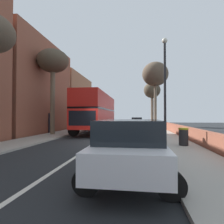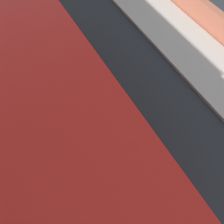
% 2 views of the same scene
% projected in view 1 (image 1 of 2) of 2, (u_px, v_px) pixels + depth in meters
% --- Properties ---
extents(ground_plane, '(84.00, 84.00, 0.00)m').
position_uv_depth(ground_plane, '(99.00, 142.00, 13.29)').
color(ground_plane, black).
extents(road_centre_line, '(0.16, 54.00, 0.01)m').
position_uv_depth(road_centre_line, '(99.00, 142.00, 13.29)').
color(road_centre_line, silver).
rests_on(road_centre_line, ground).
extents(sidewalk_left, '(2.60, 60.00, 0.12)m').
position_uv_depth(sidewalk_left, '(34.00, 140.00, 13.96)').
color(sidewalk_left, '#9E998E').
rests_on(sidewalk_left, ground).
extents(sidewalk_right, '(2.60, 60.00, 0.12)m').
position_uv_depth(sidewalk_right, '(171.00, 142.00, 12.62)').
color(sidewalk_right, '#9E998E').
rests_on(sidewalk_right, ground).
extents(boundary_wall_right, '(0.36, 54.00, 0.98)m').
position_uv_depth(boundary_wall_right, '(195.00, 136.00, 12.42)').
color(boundary_wall_right, brown).
rests_on(boundary_wall_right, ground).
extents(double_decker_bus, '(3.65, 11.18, 4.06)m').
position_uv_depth(double_decker_bus, '(97.00, 111.00, 20.43)').
color(double_decker_bus, red).
rests_on(double_decker_bus, ground).
extents(parked_car_red_right_0, '(2.49, 4.16, 1.58)m').
position_uv_depth(parked_car_red_right_0, '(137.00, 121.00, 31.60)').
color(parked_car_red_right_0, '#AD1919').
rests_on(parked_car_red_right_0, ground).
extents(parked_car_white_right_2, '(2.50, 4.32, 1.69)m').
position_uv_depth(parked_car_white_right_2, '(130.00, 146.00, 5.43)').
color(parked_car_white_right_2, silver).
rests_on(parked_car_white_right_2, ground).
extents(street_tree_right_1, '(2.96, 2.96, 7.77)m').
position_uv_depth(street_tree_right_1, '(152.00, 91.00, 34.16)').
color(street_tree_right_1, '#7A6B56').
rests_on(street_tree_right_1, sidewalk_right).
extents(street_tree_left_2, '(2.91, 2.91, 7.93)m').
position_uv_depth(street_tree_left_2, '(53.00, 63.00, 17.72)').
color(street_tree_left_2, brown).
rests_on(street_tree_left_2, sidewalk_left).
extents(street_tree_right_3, '(3.57, 3.57, 9.18)m').
position_uv_depth(street_tree_right_3, '(155.00, 75.00, 26.28)').
color(street_tree_right_3, '#7A6B56').
rests_on(street_tree_right_3, sidewalk_right).
extents(lamppost_right, '(0.32, 0.32, 6.31)m').
position_uv_depth(lamppost_right, '(165.00, 82.00, 11.17)').
color(lamppost_right, black).
rests_on(lamppost_right, sidewalk_right).
extents(litter_bin_right, '(0.55, 0.55, 1.00)m').
position_uv_depth(litter_bin_right, '(184.00, 137.00, 10.84)').
color(litter_bin_right, black).
rests_on(litter_bin_right, sidewalk_right).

